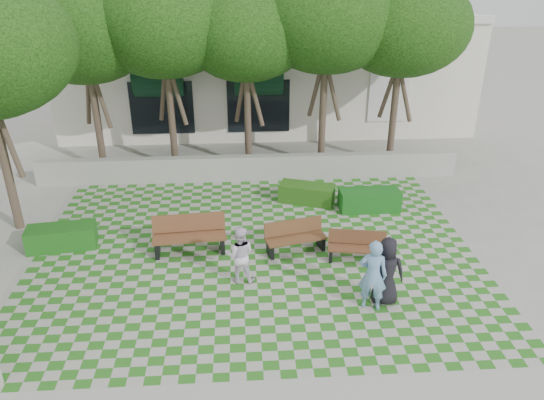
{
  "coord_description": "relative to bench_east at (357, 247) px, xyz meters",
  "views": [
    {
      "loc": [
        -0.35,
        -11.47,
        7.64
      ],
      "look_at": [
        0.5,
        1.5,
        1.4
      ],
      "focal_mm": 35.0,
      "sensor_mm": 36.0,
      "label": 1
    }
  ],
  "objects": [
    {
      "name": "person_blue",
      "position": [
        -0.11,
        -2.08,
        0.5
      ],
      "size": [
        0.75,
        0.59,
        1.79
      ],
      "primitive_type": "imported",
      "rotation": [
        0.0,
        0.0,
        2.85
      ],
      "color": "#6D99C7",
      "rests_on": "ground"
    },
    {
      "name": "retaining_wall",
      "position": [
        -2.71,
        5.65,
        0.06
      ],
      "size": [
        15.0,
        0.36,
        0.9
      ],
      "primitive_type": "cube",
      "color": "#9E9B93",
      "rests_on": "ground"
    },
    {
      "name": "person_white",
      "position": [
        -3.12,
        -0.78,
        0.37
      ],
      "size": [
        0.79,
        0.64,
        1.51
      ],
      "primitive_type": "imported",
      "rotation": [
        0.0,
        0.0,
        3.04
      ],
      "color": "white",
      "rests_on": "ground"
    },
    {
      "name": "person_dark",
      "position": [
        0.26,
        -1.88,
        0.46
      ],
      "size": [
        0.92,
        0.69,
        1.7
      ],
      "primitive_type": "imported",
      "rotation": [
        0.0,
        0.0,
        2.95
      ],
      "color": "black",
      "rests_on": "ground"
    },
    {
      "name": "hedge_west",
      "position": [
        -8.07,
        1.19,
        -0.07
      ],
      "size": [
        1.93,
        0.98,
        0.65
      ],
      "primitive_type": "cube",
      "rotation": [
        0.0,
        0.0,
        0.13
      ],
      "color": "#175215",
      "rests_on": "ground"
    },
    {
      "name": "hedge_midright",
      "position": [
        -0.89,
        3.64,
        -0.08
      ],
      "size": [
        1.91,
        1.26,
        0.62
      ],
      "primitive_type": "cube",
      "rotation": [
        0.0,
        0.0,
        -0.34
      ],
      "color": "#225115",
      "rests_on": "ground"
    },
    {
      "name": "lawn",
      "position": [
        -2.71,
        0.45,
        -0.38
      ],
      "size": [
        12.0,
        12.0,
        0.0
      ],
      "primitive_type": "plane",
      "color": "#2B721E",
      "rests_on": "ground"
    },
    {
      "name": "bench_mid",
      "position": [
        -1.6,
        0.58,
        0.03
      ],
      "size": [
        1.75,
        0.93,
        0.87
      ],
      "rotation": [
        0.0,
        0.0,
        0.24
      ],
      "color": "#55341D",
      "rests_on": "ground"
    },
    {
      "name": "ground",
      "position": [
        -2.71,
        -0.55,
        -0.39
      ],
      "size": [
        90.0,
        90.0,
        0.0
      ],
      "primitive_type": "plane",
      "color": "gray",
      "rests_on": "ground"
    },
    {
      "name": "bench_west",
      "position": [
        -4.49,
        0.73,
        0.11
      ],
      "size": [
        2.03,
        0.82,
        1.04
      ],
      "rotation": [
        0.0,
        0.0,
        0.08
      ],
      "color": "brown",
      "rests_on": "ground"
    },
    {
      "name": "tree_row",
      "position": [
        -4.57,
        5.4,
        4.79
      ],
      "size": [
        17.7,
        13.4,
        7.41
      ],
      "color": "#47382B",
      "rests_on": "ground"
    },
    {
      "name": "bench_east",
      "position": [
        0.0,
        0.0,
        0.0
      ],
      "size": [
        1.6,
        0.78,
        0.81
      ],
      "rotation": [
        0.0,
        0.0,
        -0.18
      ],
      "color": "#55311D",
      "rests_on": "ground"
    },
    {
      "name": "building",
      "position": [
        -1.78,
        13.53,
        2.13
      ],
      "size": [
        18.0,
        8.92,
        5.15
      ],
      "color": "silver",
      "rests_on": "ground"
    },
    {
      "name": "hedge_east",
      "position": [
        1.04,
        2.97,
        -0.06
      ],
      "size": [
        1.92,
        0.81,
        0.66
      ],
      "primitive_type": "cube",
      "rotation": [
        0.0,
        0.0,
        0.02
      ],
      "color": "#155019",
      "rests_on": "ground"
    }
  ]
}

